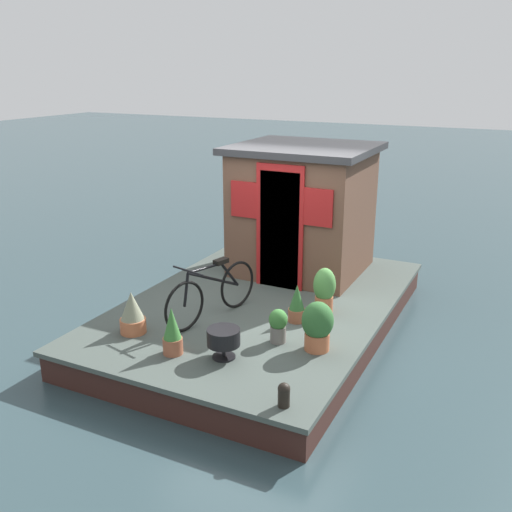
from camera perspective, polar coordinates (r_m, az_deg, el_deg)
The scene contains 12 objects.
ground_plane at distance 8.14m, azimuth 0.63°, elevation -6.97°, with size 60.00×60.00×0.00m, color #2D4247.
houseboat_deck at distance 8.06m, azimuth 0.63°, elevation -5.68°, with size 5.05×3.34×0.40m.
houseboat_cabin at distance 8.91m, azimuth 4.63°, elevation 4.69°, with size 1.89×2.05×1.96m.
bicycle at distance 7.31m, azimuth -4.35°, elevation -3.58°, with size 1.56×0.54×0.77m.
potted_plant_sage at distance 6.52m, azimuth -8.29°, elevation -7.45°, with size 0.23×0.23×0.55m.
potted_plant_mint at distance 6.56m, azimuth 6.11°, elevation -6.82°, with size 0.36×0.36×0.58m.
potted_plant_geranium at distance 6.73m, azimuth 2.21°, elevation -6.82°, with size 0.22×0.22×0.41m.
potted_plant_lavender at distance 7.10m, azimuth -12.15°, elevation -5.57°, with size 0.31×0.31×0.53m.
potted_plant_ivy at distance 7.50m, azimuth 6.78°, elevation -3.36°, with size 0.29×0.29×0.62m.
potted_plant_fern at distance 7.27m, azimuth 4.06°, elevation -4.76°, with size 0.22×0.22×0.49m.
charcoal_grill at distance 6.38m, azimuth -3.23°, elevation -8.11°, with size 0.37×0.37×0.34m.
mooring_bollard at distance 5.59m, azimuth 2.78°, elevation -13.48°, with size 0.12×0.12×0.25m.
Camera 1 is at (-6.64, -3.19, 3.46)m, focal length 40.42 mm.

